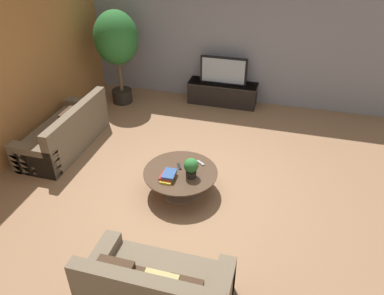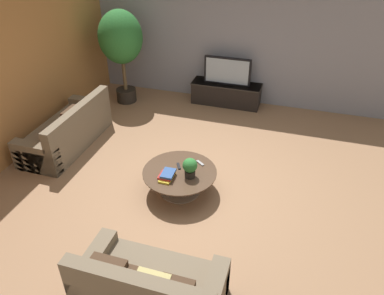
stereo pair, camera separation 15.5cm
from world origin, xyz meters
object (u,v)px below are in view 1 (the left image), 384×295
Objects in this scene: media_console at (222,93)px; television at (224,71)px; couch_by_wall at (66,134)px; coffee_table at (181,177)px; couch_near_entry at (156,290)px; potted_palm_tall at (116,41)px; potted_plant_tabletop at (191,167)px.

media_console is 1.51× the size of television.
television is (0.00, -0.00, 0.53)m from media_console.
media_console is 3.55m from couch_by_wall.
coffee_table is (0.00, -3.27, 0.02)m from media_console.
couch_near_entry is at bearing -86.38° from media_console.
couch_near_entry is (0.33, -2.02, 0.02)m from coffee_table.
potted_palm_tall is at bearing -166.46° from television.
couch_by_wall is at bearing 163.83° from potted_plant_tabletop.
coffee_table is at bearing 158.30° from potted_plant_tabletop.
television reaches higher than coffee_table.
potted_palm_tall is at bearing -166.42° from media_console.
media_console is 0.76× the size of potted_palm_tall.
couch_near_entry reaches higher than media_console.
television is 5.32m from couch_near_entry.
potted_plant_tabletop is (2.62, -0.76, 0.28)m from couch_by_wall.
coffee_table is 2.52m from couch_by_wall.
couch_by_wall is at bearing -133.25° from television.
potted_palm_tall is 6.43× the size of potted_plant_tabletop.
potted_palm_tall is (0.20, 2.04, 1.12)m from couch_by_wall.
couch_near_entry is at bearing -85.81° from potted_plant_tabletop.
potted_plant_tabletop is at bearing -85.81° from couch_near_entry.
potted_palm_tall is at bearing 129.26° from coffee_table.
media_console is 0.53m from television.
potted_palm_tall is at bearing -61.64° from couch_near_entry.
coffee_table is 0.35m from potted_plant_tabletop.
media_console is at bearing 90.03° from coffee_table.
television is at bearing -86.38° from couch_near_entry.
potted_palm_tall is (-2.23, -0.54, 1.15)m from media_console.
potted_plant_tabletop is (0.19, -3.34, -0.22)m from television.
media_console is at bearing 93.30° from potted_plant_tabletop.
coffee_table is at bearing -89.97° from media_console.
potted_palm_tall is at bearing 174.42° from couch_by_wall.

